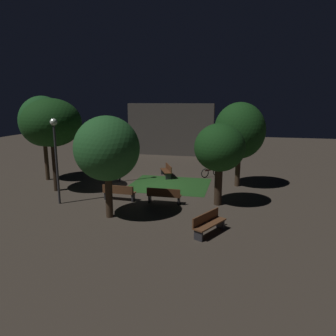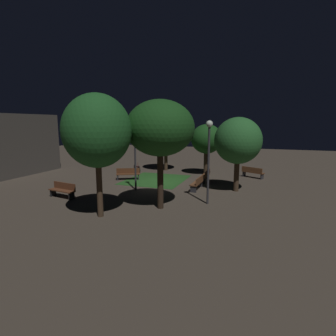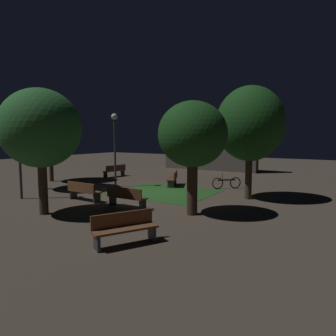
# 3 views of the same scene
# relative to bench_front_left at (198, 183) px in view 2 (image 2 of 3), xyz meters

# --- Properties ---
(ground_plane) EXTENTS (60.00, 60.00, 0.00)m
(ground_plane) POSITION_rel_bench_front_left_xyz_m (1.27, 3.30, -0.48)
(ground_plane) COLOR #473D33
(grass_lawn) EXTENTS (5.07, 4.39, 0.01)m
(grass_lawn) POSITION_rel_bench_front_left_xyz_m (1.98, 3.78, -0.48)
(grass_lawn) COLOR #23511E
(grass_lawn) RESTS_ON ground
(bench_front_left) EXTENTS (1.81, 0.52, 0.88)m
(bench_front_left) POSITION_rel_bench_front_left_xyz_m (0.00, 0.00, 0.00)
(bench_front_left) COLOR brown
(bench_front_left) RESTS_ON ground
(bench_front_right) EXTENTS (1.81, 0.50, 0.88)m
(bench_front_right) POSITION_rel_bench_front_left_xyz_m (2.55, -0.00, 0.00)
(bench_front_right) COLOR #512D19
(bench_front_right) RESTS_ON ground
(bench_corner) EXTENTS (0.77, 1.85, 0.88)m
(bench_corner) POSITION_rel_bench_front_left_xyz_m (-4.52, 7.09, 0.00)
(bench_corner) COLOR brown
(bench_corner) RESTS_ON ground
(bench_path_side) EXTENTS (1.21, 1.83, 0.88)m
(bench_path_side) POSITION_rel_bench_front_left_xyz_m (1.30, 5.85, 0.00)
(bench_path_side) COLOR #512D19
(bench_path_side) RESTS_ON ground
(bench_near_trees) EXTENTS (1.27, 1.81, 0.88)m
(bench_near_trees) POSITION_rel_bench_front_left_xyz_m (5.26, -3.27, 0.00)
(bench_near_trees) COLOR brown
(bench_near_trees) RESTS_ON ground
(tree_near_wall) EXTENTS (3.43, 3.43, 5.53)m
(tree_near_wall) POSITION_rel_bench_front_left_xyz_m (-4.44, 0.92, 3.62)
(tree_near_wall) COLOR #2D2116
(tree_near_wall) RESTS_ON ground
(tree_left_canopy) EXTENTS (3.11, 3.11, 5.70)m
(tree_left_canopy) POSITION_rel_bench_front_left_xyz_m (-6.56, 3.15, 3.53)
(tree_left_canopy) COLOR #423021
(tree_left_canopy) RESTS_ON ground
(tree_right_canopy) EXTENTS (2.59, 2.59, 4.29)m
(tree_right_canopy) POSITION_rel_bench_front_left_xyz_m (5.35, 0.55, 2.53)
(tree_right_canopy) COLOR #38281C
(tree_right_canopy) RESTS_ON ground
(tree_back_left) EXTENTS (2.97, 2.97, 4.75)m
(tree_back_left) POSITION_rel_bench_front_left_xyz_m (0.51, -2.43, 2.77)
(tree_back_left) COLOR #423021
(tree_back_left) RESTS_ON ground
(tree_back_right) EXTENTS (3.16, 3.16, 5.31)m
(tree_back_right) POSITION_rel_bench_front_left_xyz_m (6.28, 4.53, 3.06)
(tree_back_right) COLOR #423021
(tree_back_right) RESTS_ON ground
(lamp_post_plaza_east) EXTENTS (0.36, 0.36, 4.30)m
(lamp_post_plaza_east) POSITION_rel_bench_front_left_xyz_m (-1.49, 3.81, 2.46)
(lamp_post_plaza_east) COLOR #333338
(lamp_post_plaza_east) RESTS_ON ground
(lamp_post_plaza_west) EXTENTS (0.36, 0.36, 4.51)m
(lamp_post_plaza_west) POSITION_rel_bench_front_left_xyz_m (-2.89, -1.24, 2.59)
(lamp_post_plaza_west) COLOR #333338
(lamp_post_plaza_west) RESTS_ON ground
(bicycle) EXTENTS (1.28, 1.26, 0.93)m
(bicycle) POSITION_rel_bench_front_left_xyz_m (4.39, 6.60, -0.14)
(bicycle) COLOR black
(bicycle) RESTS_ON ground
(building_wall_backdrop) EXTENTS (8.61, 0.80, 5.11)m
(building_wall_backdrop) POSITION_rel_bench_front_left_xyz_m (-0.52, 14.97, 2.08)
(building_wall_backdrop) COLOR #4C4742
(building_wall_backdrop) RESTS_ON ground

